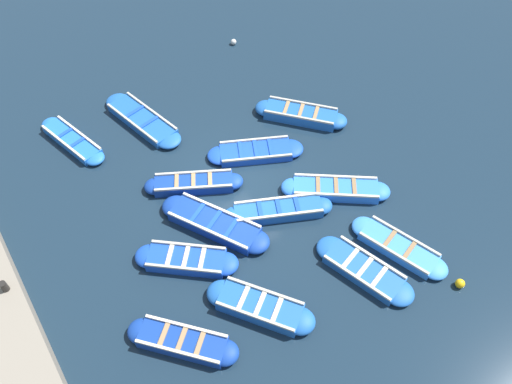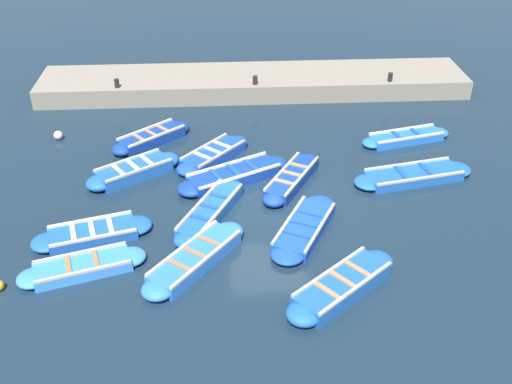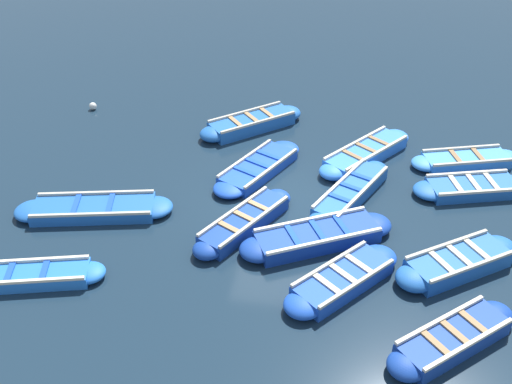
{
  "view_description": "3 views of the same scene",
  "coord_description": "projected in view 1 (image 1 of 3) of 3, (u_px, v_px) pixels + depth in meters",
  "views": [
    {
      "loc": [
        -5.65,
        -9.5,
        13.5
      ],
      "look_at": [
        0.34,
        -0.83,
        0.34
      ],
      "focal_mm": 35.0,
      "sensor_mm": 36.0,
      "label": 1
    },
    {
      "loc": [
        15.12,
        -1.32,
        10.09
      ],
      "look_at": [
        -0.33,
        -0.4,
        0.25
      ],
      "focal_mm": 42.0,
      "sensor_mm": 36.0,
      "label": 2
    },
    {
      "loc": [
        -12.89,
        -1.36,
        9.28
      ],
      "look_at": [
        -0.25,
        0.65,
        0.5
      ],
      "focal_mm": 42.0,
      "sensor_mm": 36.0,
      "label": 3
    }
  ],
  "objects": [
    {
      "name": "boat_outer_left",
      "position": [
        183.0,
        342.0,
        13.74
      ],
      "size": [
        2.68,
        2.94,
        0.44
      ],
      "color": "navy",
      "rests_on": "ground"
    },
    {
      "name": "boat_end_of_row",
      "position": [
        194.0,
        184.0,
        17.29
      ],
      "size": [
        3.33,
        2.33,
        0.42
      ],
      "color": "navy",
      "rests_on": "ground"
    },
    {
      "name": "boat_broadside",
      "position": [
        301.0,
        114.0,
        19.47
      ],
      "size": [
        3.0,
        3.35,
        0.46
      ],
      "color": "#1E59AD",
      "rests_on": "ground"
    },
    {
      "name": "boat_stern_in",
      "position": [
        398.0,
        247.0,
        15.71
      ],
      "size": [
        1.76,
        3.4,
        0.35
      ],
      "color": "#3884E0",
      "rests_on": "ground"
    },
    {
      "name": "boat_mid_row",
      "position": [
        335.0,
        189.0,
        17.14
      ],
      "size": [
        3.46,
        2.95,
        0.42
      ],
      "color": "blue",
      "rests_on": "ground"
    },
    {
      "name": "buoy_white_drifting",
      "position": [
        234.0,
        42.0,
        22.59
      ],
      "size": [
        0.25,
        0.25,
        0.25
      ],
      "primitive_type": "sphere",
      "color": "silver",
      "rests_on": "ground"
    },
    {
      "name": "boat_centre",
      "position": [
        278.0,
        210.0,
        16.56
      ],
      "size": [
        3.62,
        2.27,
        0.43
      ],
      "color": "#1E59AD",
      "rests_on": "ground"
    },
    {
      "name": "boat_far_corner",
      "position": [
        256.0,
        152.0,
        18.29
      ],
      "size": [
        3.59,
        2.45,
        0.35
      ],
      "color": "#1947B7",
      "rests_on": "ground"
    },
    {
      "name": "boat_inner_gap",
      "position": [
        364.0,
        270.0,
        15.2
      ],
      "size": [
        1.8,
        3.46,
        0.36
      ],
      "color": "#1E59AD",
      "rests_on": "ground"
    },
    {
      "name": "ground_plane",
      "position": [
        235.0,
        187.0,
        17.43
      ],
      "size": [
        120.0,
        120.0,
        0.0
      ],
      "primitive_type": "plane",
      "color": "#162838"
    },
    {
      "name": "buoy_orange_near",
      "position": [
        460.0,
        283.0,
        14.91
      ],
      "size": [
        0.29,
        0.29,
        0.29
      ],
      "primitive_type": "sphere",
      "color": "#EAB214",
      "rests_on": "ground"
    },
    {
      "name": "boat_drifting",
      "position": [
        72.0,
        140.0,
        18.65
      ],
      "size": [
        1.54,
        3.5,
        0.35
      ],
      "color": "blue",
      "rests_on": "ground"
    },
    {
      "name": "boat_tucked",
      "position": [
        142.0,
        120.0,
        19.35
      ],
      "size": [
        1.77,
        4.19,
        0.36
      ],
      "color": "#1E59AD",
      "rests_on": "ground"
    },
    {
      "name": "boat_outer_right",
      "position": [
        187.0,
        260.0,
        15.38
      ],
      "size": [
        3.0,
        2.78,
        0.42
      ],
      "color": "#1947B7",
      "rests_on": "ground"
    },
    {
      "name": "boat_near_quay",
      "position": [
        260.0,
        307.0,
        14.38
      ],
      "size": [
        2.58,
        3.22,
        0.47
      ],
      "color": "#1E59AD",
      "rests_on": "ground"
    },
    {
      "name": "bollard_mid_north",
      "position": [
        4.0,
        286.0,
        13.97
      ],
      "size": [
        0.2,
        0.2,
        0.35
      ],
      "primitive_type": "cylinder",
      "color": "black",
      "rests_on": "quay_wall"
    },
    {
      "name": "boat_alongside",
      "position": [
        215.0,
        224.0,
        16.23
      ],
      "size": [
        2.63,
        3.91,
        0.43
      ],
      "color": "navy",
      "rests_on": "ground"
    }
  ]
}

